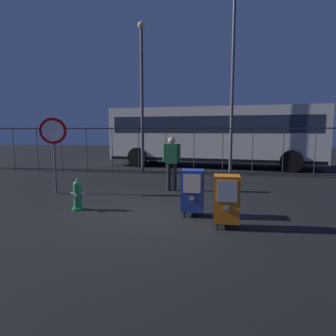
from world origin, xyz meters
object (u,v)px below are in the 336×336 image
(newspaper_box_primary, at_px, (193,190))
(bus_near, at_px, (213,134))
(newspaper_box_secondary, at_px, (227,199))
(stop_sign, at_px, (54,140))
(street_light_near_left, at_px, (142,86))
(pedestrian, at_px, (172,160))
(fire_hydrant, at_px, (77,195))
(street_light_near_right, at_px, (233,63))

(newspaper_box_primary, bearing_deg, bus_near, 87.96)
(newspaper_box_secondary, height_order, stop_sign, stop_sign)
(bus_near, height_order, street_light_near_left, street_light_near_left)
(newspaper_box_secondary, height_order, street_light_near_left, street_light_near_left)
(newspaper_box_secondary, bearing_deg, stop_sign, 153.96)
(newspaper_box_primary, height_order, pedestrian, pedestrian)
(stop_sign, xyz_separation_m, street_light_near_left, (1.46, 4.80, 2.17))
(fire_hydrant, height_order, street_light_near_right, street_light_near_right)
(fire_hydrant, height_order, bus_near, bus_near)
(pedestrian, bearing_deg, newspaper_box_secondary, -65.15)
(newspaper_box_secondary, relative_size, stop_sign, 0.46)
(newspaper_box_primary, relative_size, newspaper_box_secondary, 1.00)
(fire_hydrant, bearing_deg, stop_sign, 132.42)
(street_light_near_left, distance_m, street_light_near_right, 4.08)
(street_light_near_left, bearing_deg, stop_sign, -106.94)
(bus_near, bearing_deg, pedestrian, -93.27)
(bus_near, height_order, street_light_near_right, street_light_near_right)
(newspaper_box_primary, bearing_deg, street_light_near_right, 81.01)
(newspaper_box_primary, xyz_separation_m, street_light_near_left, (-2.72, 6.49, 3.20))
(street_light_near_left, bearing_deg, street_light_near_right, 11.30)
(newspaper_box_secondary, height_order, street_light_near_right, street_light_near_right)
(stop_sign, bearing_deg, street_light_near_right, 46.26)
(street_light_near_right, bearing_deg, pedestrian, -113.53)
(street_light_near_right, bearing_deg, newspaper_box_primary, -98.99)
(fire_hydrant, bearing_deg, newspaper_box_secondary, -12.79)
(newspaper_box_secondary, distance_m, bus_near, 9.96)
(stop_sign, height_order, street_light_near_right, street_light_near_right)
(newspaper_box_primary, distance_m, street_light_near_right, 8.47)
(stop_sign, bearing_deg, newspaper_box_primary, -21.92)
(street_light_near_left, bearing_deg, pedestrian, -63.96)
(newspaper_box_primary, xyz_separation_m, pedestrian, (-0.85, 2.66, 0.38))
(fire_hydrant, height_order, newspaper_box_secondary, newspaper_box_secondary)
(pedestrian, distance_m, bus_near, 6.68)
(bus_near, bearing_deg, newspaper_box_primary, -85.04)
(stop_sign, height_order, bus_near, bus_near)
(stop_sign, bearing_deg, fire_hydrant, -47.58)
(stop_sign, bearing_deg, newspaper_box_secondary, -26.04)
(pedestrian, bearing_deg, stop_sign, -163.70)
(newspaper_box_primary, bearing_deg, fire_hydrant, 178.50)
(newspaper_box_secondary, relative_size, pedestrian, 0.61)
(stop_sign, height_order, street_light_near_left, street_light_near_left)
(street_light_near_right, bearing_deg, fire_hydrant, -118.24)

